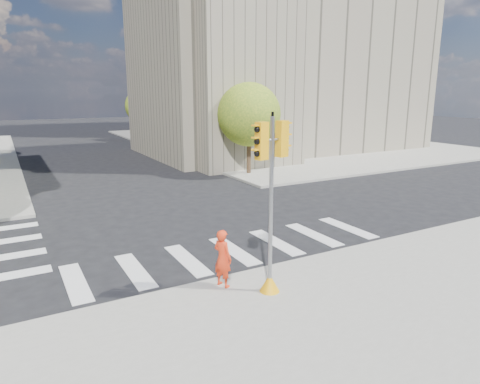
# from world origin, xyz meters

# --- Properties ---
(ground) EXTENTS (160.00, 160.00, 0.00)m
(ground) POSITION_xyz_m (0.00, 0.00, 0.00)
(ground) COLOR black
(ground) RESTS_ON ground
(sidewalk_far_right) EXTENTS (28.00, 40.00, 0.15)m
(sidewalk_far_right) POSITION_xyz_m (20.00, 26.00, 0.07)
(sidewalk_far_right) COLOR gray
(sidewalk_far_right) RESTS_ON ground
(civic_building) EXTENTS (26.00, 16.00, 19.39)m
(civic_building) POSITION_xyz_m (15.59, 19.12, 7.26)
(civic_building) COLOR gray
(civic_building) RESTS_ON ground
(office_tower) EXTENTS (20.00, 18.00, 30.00)m
(office_tower) POSITION_xyz_m (22.00, 42.00, 15.00)
(office_tower) COLOR #9EA0A3
(office_tower) RESTS_ON ground
(tree_re_near) EXTENTS (4.20, 4.20, 6.16)m
(tree_re_near) POSITION_xyz_m (7.50, 10.00, 4.05)
(tree_re_near) COLOR #382616
(tree_re_near) RESTS_ON ground
(tree_re_mid) EXTENTS (4.60, 4.60, 6.66)m
(tree_re_mid) POSITION_xyz_m (7.50, 22.00, 4.35)
(tree_re_mid) COLOR #382616
(tree_re_mid) RESTS_ON ground
(tree_re_far) EXTENTS (4.00, 4.00, 5.88)m
(tree_re_far) POSITION_xyz_m (7.50, 34.00, 3.87)
(tree_re_far) COLOR #382616
(tree_re_far) RESTS_ON ground
(lamp_near) EXTENTS (0.35, 0.18, 8.11)m
(lamp_near) POSITION_xyz_m (8.00, 14.00, 4.58)
(lamp_near) COLOR black
(lamp_near) RESTS_ON sidewalk_far_right
(lamp_far) EXTENTS (0.35, 0.18, 8.11)m
(lamp_far) POSITION_xyz_m (8.00, 28.00, 4.58)
(lamp_far) COLOR black
(lamp_far) RESTS_ON sidewalk_far_right
(traffic_signal) EXTENTS (1.08, 0.56, 4.93)m
(traffic_signal) POSITION_xyz_m (-0.87, -5.54, 2.26)
(traffic_signal) COLOR orange
(traffic_signal) RESTS_ON sidewalk_near
(photographer) EXTENTS (0.59, 0.71, 1.68)m
(photographer) POSITION_xyz_m (-1.86, -4.60, 0.99)
(photographer) COLOR red
(photographer) RESTS_ON sidewalk_near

